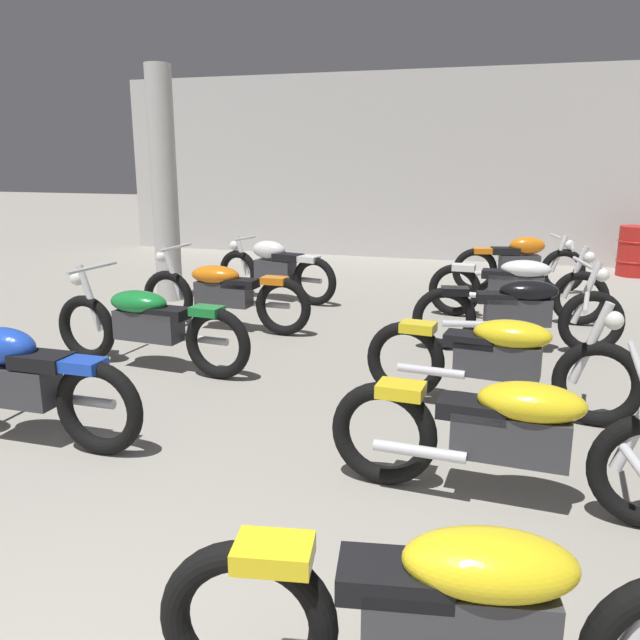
% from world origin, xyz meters
% --- Properties ---
extents(back_wall, '(13.33, 0.24, 3.60)m').
position_xyz_m(back_wall, '(0.00, 12.00, 1.80)').
color(back_wall, '#BCBAB7').
rests_on(back_wall, ground).
extents(support_pillar, '(0.36, 0.36, 3.20)m').
position_xyz_m(support_pillar, '(-3.08, 7.01, 1.60)').
color(support_pillar, '#BCBAB7').
rests_on(support_pillar, ground).
extents(motorcycle_left_row_1, '(1.97, 0.48, 0.88)m').
position_xyz_m(motorcycle_left_row_1, '(-1.61, 2.40, 0.46)').
color(motorcycle_left_row_1, black).
rests_on(motorcycle_left_row_1, ground).
extents(motorcycle_left_row_2, '(2.17, 0.68, 0.97)m').
position_xyz_m(motorcycle_left_row_2, '(-1.65, 4.14, 0.45)').
color(motorcycle_left_row_2, black).
rests_on(motorcycle_left_row_2, ground).
extents(motorcycle_left_row_3, '(2.17, 0.68, 0.97)m').
position_xyz_m(motorcycle_left_row_3, '(-1.61, 5.69, 0.45)').
color(motorcycle_left_row_3, black).
rests_on(motorcycle_left_row_3, ground).
extents(motorcycle_left_row_4, '(1.95, 0.62, 0.88)m').
position_xyz_m(motorcycle_left_row_4, '(-1.63, 7.41, 0.46)').
color(motorcycle_left_row_4, black).
rests_on(motorcycle_left_row_4, ground).
extents(motorcycle_right_row_0, '(2.15, 0.75, 0.97)m').
position_xyz_m(motorcycle_right_row_0, '(1.62, 0.89, 0.45)').
color(motorcycle_right_row_0, black).
rests_on(motorcycle_right_row_0, ground).
extents(motorcycle_right_row_1, '(2.17, 0.68, 0.97)m').
position_xyz_m(motorcycle_right_row_1, '(1.75, 2.53, 0.45)').
color(motorcycle_right_row_1, black).
rests_on(motorcycle_right_row_1, ground).
extents(motorcycle_right_row_2, '(2.17, 0.68, 0.97)m').
position_xyz_m(motorcycle_right_row_2, '(1.61, 4.01, 0.45)').
color(motorcycle_right_row_2, black).
rests_on(motorcycle_right_row_2, ground).
extents(motorcycle_right_row_3, '(2.15, 0.76, 0.97)m').
position_xyz_m(motorcycle_right_row_3, '(1.73, 5.80, 0.45)').
color(motorcycle_right_row_3, black).
rests_on(motorcycle_right_row_3, ground).
extents(motorcycle_right_row_4, '(2.17, 0.68, 0.97)m').
position_xyz_m(motorcycle_right_row_4, '(1.68, 7.20, 0.45)').
color(motorcycle_right_row_4, black).
rests_on(motorcycle_right_row_4, ground).
extents(motorcycle_right_row_5, '(1.93, 0.69, 0.88)m').
position_xyz_m(motorcycle_right_row_5, '(1.69, 8.98, 0.46)').
color(motorcycle_right_row_5, black).
rests_on(motorcycle_right_row_5, ground).
extents(oil_drum, '(0.59, 0.59, 0.85)m').
position_xyz_m(oil_drum, '(3.55, 11.09, 0.43)').
color(oil_drum, red).
rests_on(oil_drum, ground).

